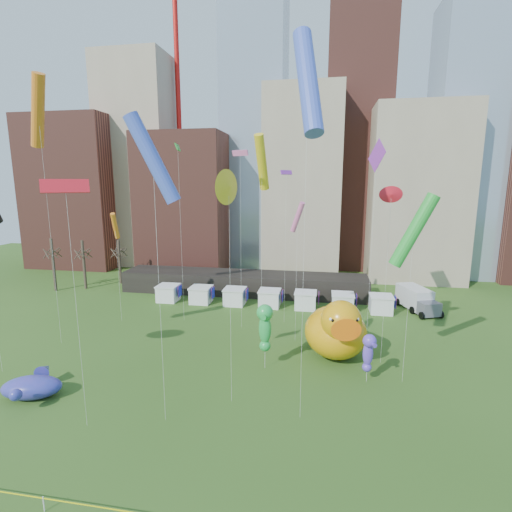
% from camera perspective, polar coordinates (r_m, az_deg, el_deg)
% --- Properties ---
extents(skyline, '(101.00, 23.00, 68.00)m').
position_cam_1_polar(skyline, '(76.66, 5.76, 14.03)').
color(skyline, brown).
rests_on(skyline, ground).
extents(crane_left, '(23.00, 1.00, 76.00)m').
position_cam_1_polar(crane_left, '(89.54, -11.19, 30.09)').
color(crane_left, red).
rests_on(crane_left, ground).
extents(crane_right, '(23.00, 1.00, 76.00)m').
position_cam_1_polar(crane_right, '(87.67, 28.31, 29.52)').
color(crane_right, red).
rests_on(crane_right, ground).
extents(pavilion, '(38.00, 6.00, 3.20)m').
position_cam_1_polar(pavilion, '(60.56, -1.89, -4.02)').
color(pavilion, black).
rests_on(pavilion, ground).
extents(vendor_tents, '(33.24, 2.80, 2.40)m').
position_cam_1_polar(vendor_tents, '(54.18, 2.04, -6.37)').
color(vendor_tents, white).
rests_on(vendor_tents, ground).
extents(bare_trees, '(8.44, 6.44, 8.50)m').
position_cam_1_polar(bare_trees, '(68.92, -23.99, -1.07)').
color(bare_trees, '#382B21').
rests_on(bare_trees, ground).
extents(big_duck, '(7.23, 8.86, 6.43)m').
position_cam_1_polar(big_duck, '(39.22, 11.85, -10.61)').
color(big_duck, orange).
rests_on(big_duck, ground).
extents(small_duck, '(2.65, 3.59, 2.78)m').
position_cam_1_polar(small_duck, '(45.02, 12.03, -10.04)').
color(small_duck, white).
rests_on(small_duck, ground).
extents(seahorse_green, '(1.55, 1.94, 6.26)m').
position_cam_1_polar(seahorse_green, '(35.80, 1.33, -10.04)').
color(seahorse_green, silver).
rests_on(seahorse_green, ground).
extents(seahorse_purple, '(1.52, 1.69, 4.42)m').
position_cam_1_polar(seahorse_purple, '(35.37, 16.29, -13.22)').
color(seahorse_purple, silver).
rests_on(seahorse_purple, ground).
extents(whale_inflatable, '(5.17, 5.99, 2.07)m').
position_cam_1_polar(whale_inflatable, '(37.54, -30.19, -16.29)').
color(whale_inflatable, '#4A3AA0').
rests_on(whale_inflatable, ground).
extents(box_truck, '(4.78, 7.59, 3.03)m').
position_cam_1_polar(box_truck, '(56.94, 22.68, -5.89)').
color(box_truck, silver).
rests_on(box_truck, ground).
extents(kite_0, '(2.54, 1.99, 17.36)m').
position_cam_1_polar(kite_0, '(27.59, -26.42, 9.02)').
color(kite_0, silver).
rests_on(kite_0, ground).
extents(kite_1, '(1.99, 1.05, 20.66)m').
position_cam_1_polar(kite_1, '(44.08, -2.36, 14.57)').
color(kite_1, silver).
rests_on(kite_1, ground).
extents(kite_3, '(0.93, 2.53, 21.54)m').
position_cam_1_polar(kite_3, '(47.34, -11.51, 15.21)').
color(kite_3, silver).
rests_on(kite_3, ground).
extents(kite_4, '(1.51, 3.96, 22.75)m').
position_cam_1_polar(kite_4, '(46.94, 0.87, 13.67)').
color(kite_4, silver).
rests_on(kite_4, ground).
extents(kite_5, '(2.59, 4.36, 26.95)m').
position_cam_1_polar(kite_5, '(26.73, 7.70, 24.21)').
color(kite_5, silver).
rests_on(kite_5, ground).
extents(kite_6, '(1.01, 2.01, 13.66)m').
position_cam_1_polar(kite_6, '(49.30, -20.14, 4.20)').
color(kite_6, silver).
rests_on(kite_6, ground).
extents(kite_7, '(1.43, 3.36, 21.84)m').
position_cam_1_polar(kite_7, '(45.14, 17.46, 13.69)').
color(kite_7, silver).
rests_on(kite_7, ground).
extents(kite_8, '(1.48, 0.58, 16.84)m').
position_cam_1_polar(kite_8, '(36.60, 19.42, 8.48)').
color(kite_8, silver).
rests_on(kite_8, ground).
extents(kite_9, '(1.78, 1.72, 15.25)m').
position_cam_1_polar(kite_9, '(40.23, 6.18, 5.72)').
color(kite_9, silver).
rests_on(kite_9, ground).
extents(kite_11, '(3.68, 1.18, 16.39)m').
position_cam_1_polar(kite_11, '(33.77, 22.34, 3.47)').
color(kite_11, silver).
rests_on(kite_11, ground).
extents(kite_12, '(0.77, 2.56, 18.09)m').
position_cam_1_polar(kite_12, '(27.99, -4.05, 10.10)').
color(kite_12, silver).
rests_on(kite_12, ground).
extents(kite_13, '(3.58, 1.91, 21.55)m').
position_cam_1_polar(kite_13, '(26.39, -15.05, 13.67)').
color(kite_13, silver).
rests_on(kite_13, ground).
extents(kite_14, '(3.92, 3.38, 27.38)m').
position_cam_1_polar(kite_14, '(45.16, -29.59, 18.15)').
color(kite_14, silver).
rests_on(kite_14, ground).
extents(kite_15, '(1.34, 1.41, 18.54)m').
position_cam_1_polar(kite_15, '(45.72, 4.50, 11.75)').
color(kite_15, silver).
rests_on(kite_15, ground).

